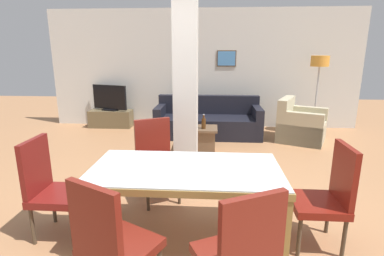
{
  "coord_description": "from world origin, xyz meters",
  "views": [
    {
      "loc": [
        0.24,
        -2.54,
        1.76
      ],
      "look_at": [
        0.0,
        0.87,
        0.88
      ],
      "focal_mm": 28.0,
      "sensor_mm": 36.0,
      "label": 1
    }
  ],
  "objects": [
    {
      "name": "armchair",
      "position": [
        1.99,
        3.42,
        0.3
      ],
      "size": [
        1.12,
        1.12,
        0.85
      ],
      "rotation": [
        0.0,
        0.0,
        4.28
      ],
      "color": "#C2B997",
      "rests_on": "ground_plane"
    },
    {
      "name": "dining_chair_head_right",
      "position": [
        1.29,
        0.0,
        0.52
      ],
      "size": [
        0.46,
        0.46,
        0.97
      ],
      "rotation": [
        0.0,
        0.0,
        1.57
      ],
      "color": "maroon",
      "rests_on": "ground_plane"
    },
    {
      "name": "tv_screen",
      "position": [
        -2.17,
        4.28,
        0.69
      ],
      "size": [
        0.86,
        0.32,
        0.6
      ],
      "rotation": [
        0.0,
        0.0,
        2.83
      ],
      "color": "black",
      "rests_on": "tv_stand"
    },
    {
      "name": "back_wall",
      "position": [
        0.0,
        4.56,
        1.35
      ],
      "size": [
        7.2,
        0.09,
        2.7
      ],
      "color": "silver",
      "rests_on": "ground_plane"
    },
    {
      "name": "bottle",
      "position": [
        0.09,
        2.58,
        0.53
      ],
      "size": [
        0.08,
        0.08,
        0.26
      ],
      "color": "#4C2D14",
      "rests_on": "coffee_table"
    },
    {
      "name": "ground_plane",
      "position": [
        0.0,
        0.0,
        0.0
      ],
      "size": [
        18.0,
        18.0,
        0.0
      ],
      "primitive_type": "plane",
      "color": "#AC774E"
    },
    {
      "name": "dining_chair_head_left",
      "position": [
        -1.31,
        0.0,
        0.52
      ],
      "size": [
        0.46,
        0.46,
        0.97
      ],
      "rotation": [
        0.0,
        0.0,
        -1.57
      ],
      "color": "maroon",
      "rests_on": "ground_plane"
    },
    {
      "name": "dining_chair_near_left",
      "position": [
        -0.43,
        -0.81,
        0.52
      ],
      "size": [
        0.62,
        0.62,
        0.97
      ],
      "rotation": [
        0.0,
        0.0,
        -0.49
      ],
      "color": "maroon",
      "rests_on": "ground_plane"
    },
    {
      "name": "dining_table",
      "position": [
        0.0,
        0.0,
        0.59
      ],
      "size": [
        1.75,
        0.91,
        0.73
      ],
      "color": "olive",
      "rests_on": "ground_plane"
    },
    {
      "name": "floor_lamp",
      "position": [
        2.45,
        3.98,
        1.42
      ],
      "size": [
        0.37,
        0.37,
        1.67
      ],
      "color": "#B7B7BC",
      "rests_on": "ground_plane"
    },
    {
      "name": "sofa",
      "position": [
        0.15,
        3.69,
        0.28
      ],
      "size": [
        2.19,
        0.89,
        0.82
      ],
      "rotation": [
        0.0,
        0.0,
        3.14
      ],
      "color": "black",
      "rests_on": "ground_plane"
    },
    {
      "name": "dining_chair_far_left",
      "position": [
        -0.43,
        0.82,
        0.52
      ],
      "size": [
        0.62,
        0.62,
        0.97
      ],
      "rotation": [
        0.0,
        0.0,
        -2.66
      ],
      "color": "maroon",
      "rests_on": "ground_plane"
    },
    {
      "name": "coffee_table",
      "position": [
        0.01,
        2.65,
        0.22
      ],
      "size": [
        0.64,
        0.49,
        0.43
      ],
      "color": "brown",
      "rests_on": "ground_plane"
    },
    {
      "name": "dining_chair_near_right",
      "position": [
        0.43,
        -0.87,
        0.52
      ],
      "size": [
        0.62,
        0.62,
        0.97
      ],
      "rotation": [
        0.0,
        0.0,
        0.46
      ],
      "color": "maroon",
      "rests_on": "ground_plane"
    },
    {
      "name": "tv_stand",
      "position": [
        -2.17,
        4.28,
        0.2
      ],
      "size": [
        0.99,
        0.4,
        0.4
      ],
      "color": "brown",
      "rests_on": "ground_plane"
    },
    {
      "name": "divider_pillar",
      "position": [
        -0.14,
        1.58,
        1.35
      ],
      "size": [
        0.32,
        0.36,
        2.7
      ],
      "color": "silver",
      "rests_on": "ground_plane"
    }
  ]
}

